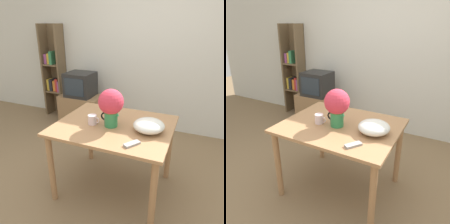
# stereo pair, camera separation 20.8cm
# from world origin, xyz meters

# --- Properties ---
(ground_plane) EXTENTS (12.00, 12.00, 0.00)m
(ground_plane) POSITION_xyz_m (0.00, 0.00, 0.00)
(ground_plane) COLOR #7F6647
(wall_back) EXTENTS (8.00, 0.05, 2.60)m
(wall_back) POSITION_xyz_m (0.00, 1.80, 1.30)
(wall_back) COLOR silver
(wall_back) RESTS_ON ground_plane
(table) EXTENTS (1.14, 0.93, 0.78)m
(table) POSITION_xyz_m (0.02, 0.10, 0.67)
(table) COLOR #A3754C
(table) RESTS_ON ground_plane
(flower_vase) EXTENTS (0.24, 0.24, 0.37)m
(flower_vase) POSITION_xyz_m (0.00, 0.05, 1.00)
(flower_vase) COLOR #2D844C
(flower_vase) RESTS_ON table
(coffee_mug) EXTENTS (0.12, 0.09, 0.10)m
(coffee_mug) POSITION_xyz_m (-0.18, 0.02, 0.83)
(coffee_mug) COLOR silver
(coffee_mug) RESTS_ON table
(white_bowl) EXTENTS (0.29, 0.29, 0.12)m
(white_bowl) POSITION_xyz_m (0.37, 0.08, 0.84)
(white_bowl) COLOR silver
(white_bowl) RESTS_ON table
(remote_control) EXTENTS (0.13, 0.15, 0.02)m
(remote_control) POSITION_xyz_m (0.30, -0.22, 0.79)
(remote_control) COLOR #999999
(remote_control) RESTS_ON table
(tv_stand) EXTENTS (0.72, 0.43, 0.57)m
(tv_stand) POSITION_xyz_m (-1.11, 1.35, 0.28)
(tv_stand) COLOR #8E6B47
(tv_stand) RESTS_ON ground_plane
(tv_set) EXTENTS (0.45, 0.42, 0.40)m
(tv_set) POSITION_xyz_m (-1.11, 1.34, 0.77)
(tv_set) COLOR black
(tv_set) RESTS_ON tv_stand
(bookshelf) EXTENTS (0.40, 0.26, 1.71)m
(bookshelf) POSITION_xyz_m (-1.86, 1.67, 0.83)
(bookshelf) COLOR brown
(bookshelf) RESTS_ON ground_plane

